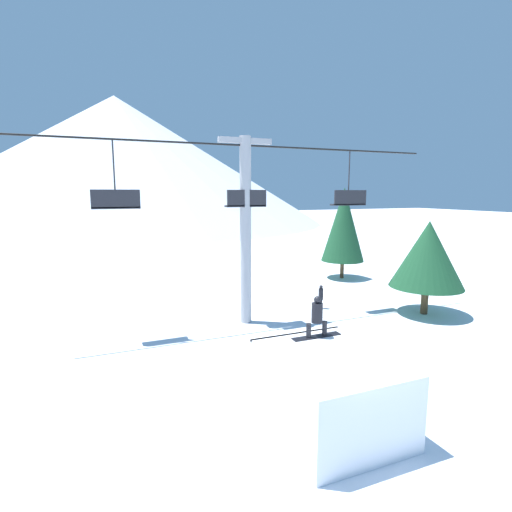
{
  "coord_description": "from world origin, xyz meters",
  "views": [
    {
      "loc": [
        -5.42,
        -7.0,
        5.89
      ],
      "look_at": [
        -0.13,
        5.76,
        3.68
      ],
      "focal_mm": 28.0,
      "sensor_mm": 36.0,
      "label": 1
    }
  ],
  "objects_px": {
    "snow_ramp": "(329,391)",
    "pine_tree_near": "(428,254)",
    "snowboarder": "(317,318)",
    "distant_skier": "(321,296)"
  },
  "relations": [
    {
      "from": "pine_tree_near",
      "to": "distant_skier",
      "type": "bearing_deg",
      "value": 147.47
    },
    {
      "from": "snow_ramp",
      "to": "distant_skier",
      "type": "height_order",
      "value": "snow_ramp"
    },
    {
      "from": "snow_ramp",
      "to": "pine_tree_near",
      "type": "height_order",
      "value": "pine_tree_near"
    },
    {
      "from": "distant_skier",
      "to": "pine_tree_near",
      "type": "bearing_deg",
      "value": -32.53
    },
    {
      "from": "snow_ramp",
      "to": "pine_tree_near",
      "type": "distance_m",
      "value": 11.63
    },
    {
      "from": "distant_skier",
      "to": "snowboarder",
      "type": "bearing_deg",
      "value": -122.61
    },
    {
      "from": "snowboarder",
      "to": "snow_ramp",
      "type": "bearing_deg",
      "value": -106.39
    },
    {
      "from": "snowboarder",
      "to": "pine_tree_near",
      "type": "bearing_deg",
      "value": 28.88
    },
    {
      "from": "pine_tree_near",
      "to": "distant_skier",
      "type": "relative_size",
      "value": 3.71
    },
    {
      "from": "snow_ramp",
      "to": "snowboarder",
      "type": "height_order",
      "value": "snowboarder"
    }
  ]
}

